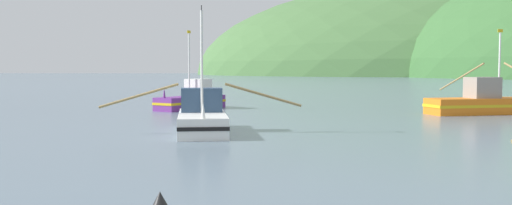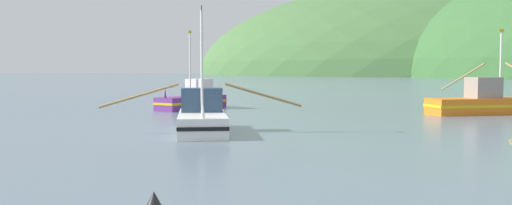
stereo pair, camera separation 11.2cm
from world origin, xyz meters
name	(u,v)px [view 1 (the left image)]	position (x,y,z in m)	size (l,w,h in m)	color
hill_far_right	(441,74)	(69.15, 257.70, 0.00)	(219.68, 175.75, 82.29)	#47703D
fishing_boat_purple	(192,100)	(-7.70, 38.91, 0.69)	(4.61, 6.20, 5.65)	#6B2D84
fishing_boat_white	(202,119)	(-4.78, 24.14, 0.63)	(9.18, 6.49, 5.80)	white
fishing_boat_orange	(491,103)	(12.41, 35.63, 0.71)	(9.11, 12.32, 5.48)	orange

